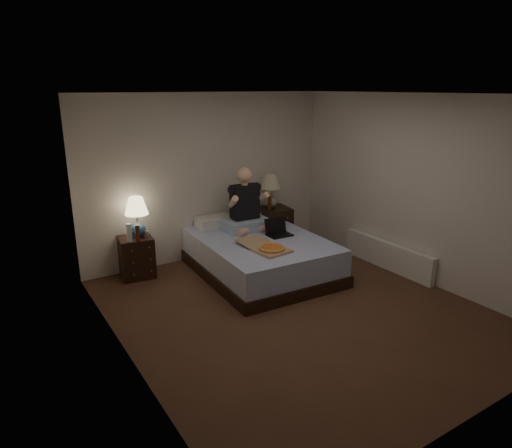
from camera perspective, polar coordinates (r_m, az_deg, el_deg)
floor at (r=5.60m, az=5.03°, el=-10.64°), size 4.00×4.50×0.00m
ceiling at (r=4.97m, az=5.79°, el=15.87°), size 4.00×4.50×0.00m
wall_back at (r=7.01m, az=-5.95°, el=5.84°), size 4.00×0.00×2.50m
wall_front at (r=3.73m, az=27.09°, el=-5.97°), size 4.00×0.00×2.50m
wall_left at (r=4.27m, az=-16.42°, el=-1.99°), size 0.00×4.50×2.50m
wall_right at (r=6.53m, az=19.46°, el=4.15°), size 0.00×4.50×2.50m
bed at (r=6.53m, az=0.48°, el=-3.93°), size 1.68×2.18×0.52m
nightstand_left at (r=6.59m, az=-14.67°, el=-4.04°), size 0.49×0.45×0.58m
nightstand_right at (r=7.46m, az=2.03°, el=-0.56°), size 0.59×0.55×0.70m
lamp_left at (r=6.46m, az=-14.65°, el=0.85°), size 0.40×0.40×0.56m
lamp_right at (r=7.30m, az=1.84°, el=4.17°), size 0.34×0.34×0.56m
water_bottle at (r=6.32m, az=-15.57°, el=-1.06°), size 0.07×0.07×0.25m
soda_can at (r=6.46m, az=-13.57°, el=-1.21°), size 0.07×0.07×0.10m
beer_bottle_left at (r=6.29m, az=-14.58°, el=-1.15°), size 0.06×0.06×0.23m
beer_bottle_right at (r=7.20m, az=1.72°, el=2.63°), size 0.06×0.06×0.23m
person at (r=6.68m, az=-1.22°, el=3.10°), size 0.69×0.56×0.93m
laptop at (r=6.51m, az=2.99°, el=-0.46°), size 0.35×0.30×0.24m
pizza_box at (r=5.90m, az=1.99°, el=-3.12°), size 0.48×0.80×0.08m
radiator at (r=6.97m, az=16.12°, el=-3.79°), size 0.10×1.60×0.40m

